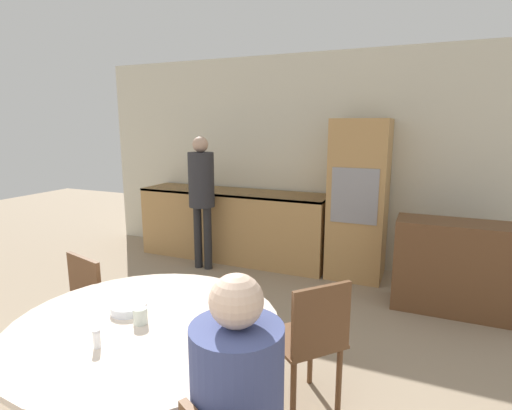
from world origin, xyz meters
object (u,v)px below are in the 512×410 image
Objects in this scene: dining_table at (148,359)px; chair_far_left at (73,313)px; oven_unit at (358,200)px; sideboard at (459,268)px; bowl_near at (129,308)px; person_standing at (202,188)px; chair_far_right at (311,338)px; cup at (140,316)px.

dining_table is 1.56× the size of chair_far_left.
sideboard is (1.04, -0.56, -0.47)m from oven_unit.
chair_far_left is 4.62× the size of bowl_near.
oven_unit is 1.84m from person_standing.
dining_table is at bearing -5.16° from chair_far_right.
chair_far_left is at bearing 158.76° from cup.
dining_table is 1.56× the size of chair_far_right.
cup is (-1.60, -2.54, 0.37)m from sideboard.
chair_far_left is (-2.46, -2.21, 0.06)m from sideboard.
dining_table is 0.28m from bowl_near.
person_standing is 2.87m from cup.
cup is (-0.56, -3.10, -0.10)m from oven_unit.
chair_far_right is (0.68, 0.64, -0.07)m from dining_table.
sideboard reaches higher than chair_far_right.
chair_far_right is (1.57, 0.32, 0.00)m from chair_far_left.
sideboard is 2.86m from person_standing.
chair_far_right is 1.07m from bowl_near.
sideboard is 6.12× the size of bowl_near.
person_standing is (-2.81, 0.06, 0.57)m from sideboard.
oven_unit is 2.48m from chair_far_right.
oven_unit reaches higher than sideboard.
person_standing reaches higher than sideboard.
chair_far_right is 10.71× the size of cup.
sideboard is 3.31m from chair_far_left.
chair_far_right is at bearing 43.23° from cup.
chair_far_right reaches higher than dining_table.
cup is at bearing -6.49° from chair_far_left.
oven_unit is 3.15m from dining_table.
cup is (0.86, -0.34, 0.31)m from chair_far_left.
sideboard reaches higher than chair_far_left.
cup is at bearing -28.72° from bowl_near.
chair_far_right is 2.77m from person_standing.
person_standing is (-1.77, -0.50, 0.10)m from oven_unit.
dining_table is 16.70× the size of cup.
oven_unit is at bearing -135.10° from chair_far_right.
chair_far_left is at bearing -117.29° from oven_unit.
bowl_near is (-0.16, 0.06, 0.23)m from dining_table.
sideboard is 0.85× the size of dining_table.
bowl_near is (-1.74, -2.46, 0.35)m from sideboard.
chair_far_right is at bearing -45.48° from person_standing.
person_standing is 19.93× the size of cup.
chair_far_left is (-1.43, -2.76, -0.41)m from oven_unit.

